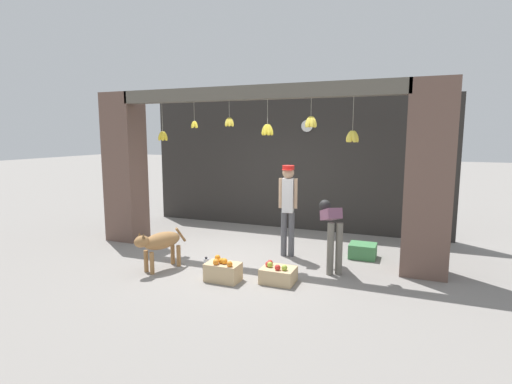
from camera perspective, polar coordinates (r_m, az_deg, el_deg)
name	(u,v)px	position (r m, az deg, el deg)	size (l,w,h in m)	color
ground_plane	(248,258)	(7.35, -1.12, -9.43)	(60.00, 60.00, 0.00)	gray
shop_back_wall	(291,164)	(9.46, 5.01, 4.00)	(7.17, 0.12, 3.07)	#2D2B28
shop_pillar_left	(125,168)	(8.84, -18.17, 3.31)	(0.70, 0.60, 3.07)	brown
shop_pillar_right	(428,179)	(6.78, 23.41, 1.66)	(0.70, 0.60, 3.07)	brown
storefront_awning	(252,96)	(7.13, -0.65, 13.51)	(5.27, 0.27, 0.98)	#5B564C
dog	(160,242)	(6.81, -13.59, -7.01)	(0.51, 0.98, 0.69)	#9E7042
shopkeeper	(288,203)	(7.27, 4.58, -1.58)	(0.34, 0.28, 1.68)	#56565B
worker_stooping	(331,226)	(6.68, 10.70, -4.81)	(0.52, 0.80, 1.11)	#6B665B
fruit_crate_oranges	(223,271)	(6.25, -4.75, -11.18)	(0.52, 0.33, 0.36)	tan
fruit_crate_apples	(278,274)	(6.19, 3.17, -11.66)	(0.50, 0.41, 0.31)	tan
produce_box_green	(363,251)	(7.59, 14.99, -8.11)	(0.47, 0.42, 0.26)	#42844C
water_bottle	(206,265)	(6.68, -7.12, -10.28)	(0.08, 0.08, 0.24)	silver
wall_clock	(307,126)	(9.26, 7.31, 9.35)	(0.28, 0.03, 0.28)	black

